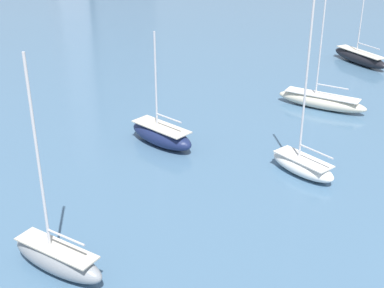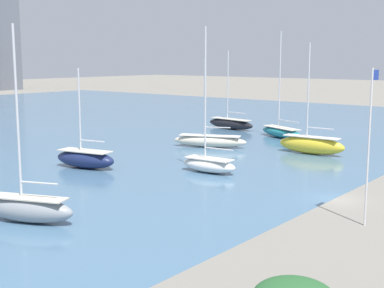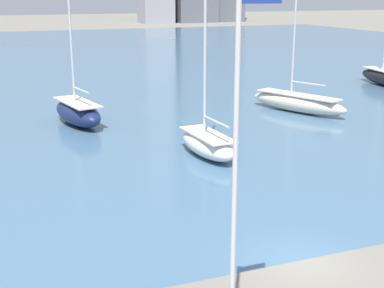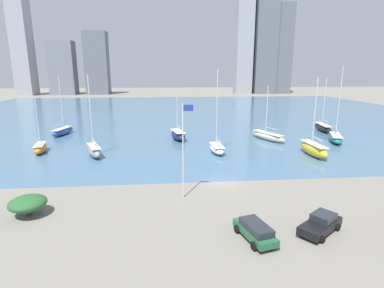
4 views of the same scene
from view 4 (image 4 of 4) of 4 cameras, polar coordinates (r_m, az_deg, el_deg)
ground_plane at (r=40.95m, az=5.63°, el=-7.17°), size 500.00×500.00×0.00m
harbor_water at (r=108.81m, az=-1.28°, el=5.95°), size 180.00×140.00×0.00m
flag_pole at (r=33.98m, az=-1.63°, el=-0.79°), size 1.24×0.14×11.10m
yard_shrub at (r=35.53m, az=-28.82°, el=-9.86°), size 3.72×3.72×2.09m
distant_city_skyline at (r=206.38m, az=0.83°, el=17.50°), size 177.07×17.78×74.38m
sailboat_gray at (r=55.22m, az=-18.17°, el=-1.14°), size 4.43×7.30×14.10m
sailboat_blue at (r=76.67m, az=-23.43°, el=2.28°), size 3.91×8.74×13.66m
sailboat_black at (r=81.65m, az=23.65°, el=2.93°), size 3.39×9.80×13.00m
sailboat_white at (r=54.82m, az=4.77°, el=-0.76°), size 2.63×6.43×14.91m
sailboat_navy at (r=65.54m, az=-2.68°, el=1.75°), size 3.96×7.73×10.72m
sailboat_orange at (r=61.57m, az=-26.93°, el=-0.63°), size 3.01×6.42×10.01m
sailboat_cream at (r=67.07m, az=14.23°, el=1.49°), size 5.84×9.94×11.78m
sailboat_yellow at (r=56.98m, az=22.10°, el=-0.90°), size 2.33×8.64×13.63m
sailboat_teal at (r=70.18m, az=25.67°, el=1.10°), size 5.61×8.91×15.69m
parked_pickup_black at (r=30.97m, az=23.33°, el=-13.74°), size 5.19×4.56×1.69m
parked_wagon_green at (r=27.96m, az=11.94°, el=-15.80°), size 3.04×5.09×1.60m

